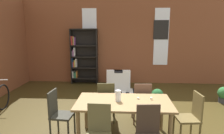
% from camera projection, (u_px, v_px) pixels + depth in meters
% --- Properties ---
extents(ground_plane, '(10.19, 10.19, 0.00)m').
position_uv_depth(ground_plane, '(126.00, 128.00, 4.28)').
color(ground_plane, '#3E3214').
extents(back_wall_brick, '(8.84, 0.12, 3.29)m').
position_uv_depth(back_wall_brick, '(125.00, 41.00, 7.62)').
color(back_wall_brick, brown).
rests_on(back_wall_brick, ground).
extents(window_pane_0, '(0.55, 0.02, 2.14)m').
position_uv_depth(window_pane_0, '(90.00, 37.00, 7.59)').
color(window_pane_0, white).
extents(window_pane_1, '(0.55, 0.02, 2.14)m').
position_uv_depth(window_pane_1, '(161.00, 37.00, 7.44)').
color(window_pane_1, white).
extents(dining_table, '(1.80, 0.94, 0.77)m').
position_uv_depth(dining_table, '(124.00, 106.00, 3.74)').
color(dining_table, olive).
rests_on(dining_table, ground).
extents(vase_on_table, '(0.10, 0.10, 0.21)m').
position_uv_depth(vase_on_table, '(118.00, 96.00, 3.70)').
color(vase_on_table, silver).
rests_on(vase_on_table, dining_table).
extents(tealight_candle_0, '(0.04, 0.04, 0.04)m').
position_uv_depth(tealight_candle_0, '(151.00, 99.00, 3.80)').
color(tealight_candle_0, silver).
rests_on(tealight_candle_0, dining_table).
extents(tealight_candle_1, '(0.04, 0.04, 0.03)m').
position_uv_depth(tealight_candle_1, '(138.00, 98.00, 3.83)').
color(tealight_candle_1, silver).
rests_on(tealight_candle_1, dining_table).
extents(dining_chair_far_left, '(0.43, 0.43, 0.95)m').
position_uv_depth(dining_chair_far_left, '(106.00, 101.00, 4.47)').
color(dining_chair_far_left, '#353119').
rests_on(dining_chair_far_left, ground).
extents(dining_chair_far_right, '(0.42, 0.42, 0.95)m').
position_uv_depth(dining_chair_far_right, '(142.00, 101.00, 4.43)').
color(dining_chair_far_right, brown).
rests_on(dining_chair_far_right, ground).
extents(dining_chair_near_left, '(0.42, 0.42, 0.95)m').
position_uv_depth(dining_chair_near_left, '(98.00, 132.00, 3.11)').
color(dining_chair_near_left, brown).
rests_on(dining_chair_near_left, ground).
extents(dining_chair_head_right, '(0.44, 0.44, 0.95)m').
position_uv_depth(dining_chair_head_right, '(191.00, 115.00, 3.70)').
color(dining_chair_head_right, brown).
rests_on(dining_chair_head_right, ground).
extents(dining_chair_head_left, '(0.43, 0.43, 0.95)m').
position_uv_depth(dining_chair_head_left, '(59.00, 112.00, 3.84)').
color(dining_chair_head_left, '#2E2D24').
rests_on(dining_chair_head_left, ground).
extents(dining_chair_near_right, '(0.44, 0.44, 0.95)m').
position_uv_depth(dining_chair_near_right, '(149.00, 134.00, 3.06)').
color(dining_chair_near_right, '#3C2C21').
rests_on(dining_chair_near_right, ground).
extents(bookshelf_tall, '(1.03, 0.30, 2.13)m').
position_uv_depth(bookshelf_tall, '(83.00, 56.00, 7.58)').
color(bookshelf_tall, black).
rests_on(bookshelf_tall, ground).
extents(armchair_white, '(0.83, 0.83, 0.75)m').
position_uv_depth(armchair_white, '(118.00, 82.00, 6.95)').
color(armchair_white, white).
rests_on(armchair_white, ground).
extents(potted_plant_by_shelf, '(0.36, 0.36, 0.47)m').
position_uv_depth(potted_plant_by_shelf, '(224.00, 94.00, 5.69)').
color(potted_plant_by_shelf, '#333338').
rests_on(potted_plant_by_shelf, ground).
extents(potted_plant_corner, '(0.33, 0.33, 0.48)m').
position_uv_depth(potted_plant_corner, '(157.00, 97.00, 5.49)').
color(potted_plant_corner, '#333338').
rests_on(potted_plant_corner, ground).
extents(striped_rug, '(1.14, 0.99, 0.01)m').
position_uv_depth(striped_rug, '(120.00, 93.00, 6.62)').
color(striped_rug, black).
rests_on(striped_rug, ground).
extents(framed_picture, '(0.56, 0.03, 0.72)m').
position_uv_depth(framed_picture, '(161.00, 30.00, 7.38)').
color(framed_picture, black).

